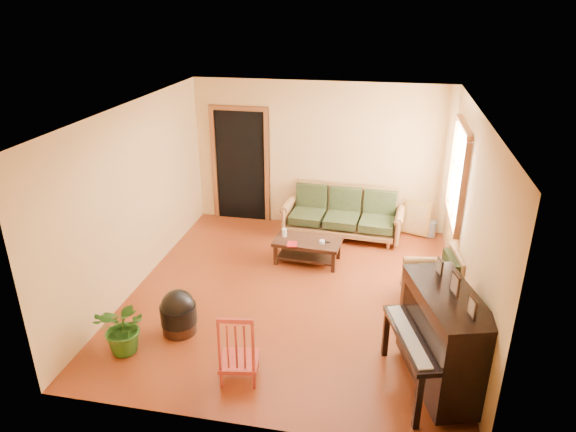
% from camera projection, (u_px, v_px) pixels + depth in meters
% --- Properties ---
extents(floor, '(5.00, 5.00, 0.00)m').
position_uv_depth(floor, '(293.00, 293.00, 7.30)').
color(floor, '#5C1F0C').
rests_on(floor, ground).
extents(doorway, '(1.08, 0.16, 2.05)m').
position_uv_depth(doorway, '(241.00, 166.00, 9.39)').
color(doorway, black).
rests_on(doorway, floor).
extents(window, '(0.12, 1.36, 1.46)m').
position_uv_depth(window, '(458.00, 174.00, 7.49)').
color(window, white).
rests_on(window, right_wall).
extents(sofa, '(2.08, 1.00, 0.87)m').
position_uv_depth(sofa, '(342.00, 213.00, 8.88)').
color(sofa, brown).
rests_on(sofa, floor).
extents(coffee_table, '(1.07, 0.64, 0.38)m').
position_uv_depth(coffee_table, '(307.00, 251.00, 8.10)').
color(coffee_table, black).
rests_on(coffee_table, floor).
extents(armchair, '(0.87, 0.90, 0.79)m').
position_uv_depth(armchair, '(430.00, 279.00, 6.89)').
color(armchair, brown).
rests_on(armchair, floor).
extents(piano, '(1.11, 1.47, 1.15)m').
position_uv_depth(piano, '(443.00, 341.00, 5.34)').
color(piano, black).
rests_on(piano, floor).
extents(footstool, '(0.58, 0.58, 0.43)m').
position_uv_depth(footstool, '(179.00, 317.00, 6.39)').
color(footstool, black).
rests_on(footstool, floor).
extents(red_chair, '(0.47, 0.51, 0.88)m').
position_uv_depth(red_chair, '(239.00, 344.00, 5.52)').
color(red_chair, maroon).
rests_on(red_chair, floor).
extents(leaning_frame, '(0.49, 0.26, 0.64)m').
position_uv_depth(leaning_frame, '(417.00, 218.00, 8.97)').
color(leaning_frame, '#B28A3B').
rests_on(leaning_frame, floor).
extents(ceramic_crock, '(0.28, 0.28, 0.27)m').
position_uv_depth(ceramic_crock, '(430.00, 229.00, 9.01)').
color(ceramic_crock, '#3758A6').
rests_on(ceramic_crock, floor).
extents(potted_plant, '(0.68, 0.62, 0.68)m').
position_uv_depth(potted_plant, '(124.00, 327.00, 5.97)').
color(potted_plant, '#255819').
rests_on(potted_plant, floor).
extents(book, '(0.17, 0.22, 0.02)m').
position_uv_depth(book, '(287.00, 244.00, 7.88)').
color(book, maroon).
rests_on(book, coffee_table).
extents(candle, '(0.10, 0.10, 0.13)m').
position_uv_depth(candle, '(284.00, 233.00, 8.13)').
color(candle, silver).
rests_on(candle, coffee_table).
extents(glass_jar, '(0.09, 0.09, 0.06)m').
position_uv_depth(glass_jar, '(322.00, 242.00, 7.90)').
color(glass_jar, white).
rests_on(glass_jar, coffee_table).
extents(remote, '(0.16, 0.09, 0.02)m').
position_uv_depth(remote, '(326.00, 241.00, 7.97)').
color(remote, black).
rests_on(remote, coffee_table).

